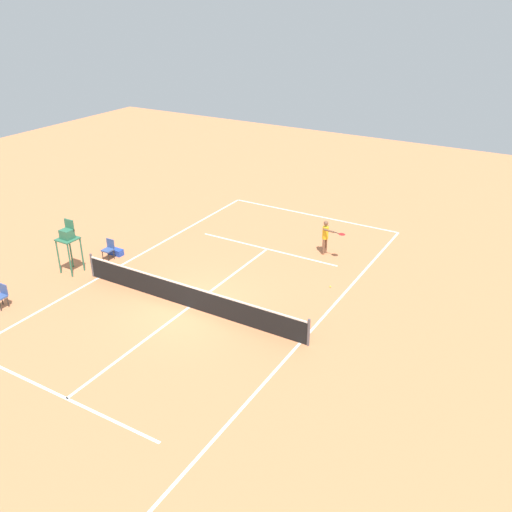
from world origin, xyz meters
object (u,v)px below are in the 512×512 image
object	(u,v)px
player_serving	(326,235)
courtside_chair_mid	(109,248)
umpire_chair	(68,238)
equipment_bag	(116,252)
courtside_chair_near	(1,295)
tennis_ball	(330,287)

from	to	relation	value
player_serving	courtside_chair_mid	world-z (taller)	player_serving
umpire_chair	equipment_bag	bearing A→B (deg)	-100.13
umpire_chair	courtside_chair_near	size ratio (longest dim) A/B	2.54
umpire_chair	courtside_chair_mid	distance (m)	2.12
umpire_chair	courtside_chair_mid	size ratio (longest dim) A/B	2.54
tennis_ball	umpire_chair	size ratio (longest dim) A/B	0.03
player_serving	tennis_ball	distance (m)	3.38
courtside_chair_mid	courtside_chair_near	bearing A→B (deg)	83.96
courtside_chair_near	tennis_ball	bearing A→B (deg)	-142.80
courtside_chair_mid	equipment_bag	distance (m)	0.62
umpire_chair	equipment_bag	distance (m)	2.71
equipment_bag	umpire_chair	bearing A→B (deg)	79.87
courtside_chair_mid	equipment_bag	size ratio (longest dim) A/B	1.25
courtside_chair_near	player_serving	bearing A→B (deg)	-129.54
player_serving	tennis_ball	size ratio (longest dim) A/B	24.28
equipment_bag	tennis_ball	bearing A→B (deg)	-167.82
courtside_chair_mid	umpire_chair	bearing A→B (deg)	74.38
courtside_chair_near	umpire_chair	bearing A→B (deg)	-91.05
umpire_chair	courtside_chair_near	world-z (taller)	umpire_chair
player_serving	umpire_chair	bearing A→B (deg)	-43.28
tennis_ball	umpire_chair	xyz separation A→B (m)	(10.35, 4.40, 1.57)
courtside_chair_near	courtside_chair_mid	xyz separation A→B (m)	(-0.56, -5.27, 0.00)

